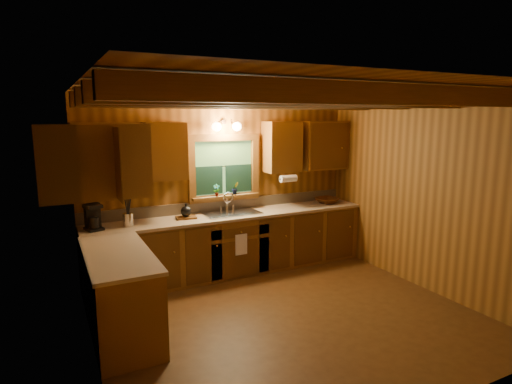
{
  "coord_description": "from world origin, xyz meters",
  "views": [
    {
      "loc": [
        -2.4,
        -3.98,
        2.3
      ],
      "look_at": [
        0.0,
        0.8,
        1.35
      ],
      "focal_mm": 29.75,
      "sensor_mm": 36.0,
      "label": 1
    }
  ],
  "objects": [
    {
      "name": "teakettle",
      "position": [
        -0.68,
        1.62,
        1.0
      ],
      "size": [
        0.15,
        0.15,
        0.19
      ],
      "rotation": [
        0.0,
        0.0,
        -0.29
      ],
      "color": "black",
      "rests_on": "cutting_board"
    },
    {
      "name": "coffee_maker",
      "position": [
        -1.91,
        1.57,
        1.06
      ],
      "size": [
        0.18,
        0.24,
        0.33
      ],
      "rotation": [
        0.0,
        0.0,
        0.3
      ],
      "color": "black",
      "rests_on": "countertop"
    },
    {
      "name": "paper_towel_roll",
      "position": [
        0.92,
        1.53,
        1.37
      ],
      "size": [
        0.27,
        0.11,
        0.11
      ],
      "primitive_type": "cylinder",
      "rotation": [
        0.0,
        1.57,
        0.0
      ],
      "color": "white",
      "rests_on": "upper_cabinets"
    },
    {
      "name": "base_cabinets",
      "position": [
        -0.49,
        1.28,
        0.43
      ],
      "size": [
        4.2,
        2.22,
        0.86
      ],
      "color": "brown",
      "rests_on": "ground"
    },
    {
      "name": "wall_sconce",
      "position": [
        0.0,
        1.75,
        2.16
      ],
      "size": [
        0.45,
        0.21,
        0.17
      ],
      "color": "black",
      "rests_on": "room"
    },
    {
      "name": "dish_towel",
      "position": [
        0.0,
        1.26,
        0.52
      ],
      "size": [
        0.18,
        0.01,
        0.3
      ],
      "primitive_type": "cube",
      "color": "white",
      "rests_on": "base_cabinets"
    },
    {
      "name": "potted_plant_right",
      "position": [
        0.15,
        1.81,
        1.24
      ],
      "size": [
        0.12,
        0.1,
        0.19
      ],
      "primitive_type": "imported",
      "rotation": [
        0.0,
        0.0,
        0.13
      ],
      "color": "#513011",
      "rests_on": "window_sill"
    },
    {
      "name": "upper_cabinets",
      "position": [
        -0.56,
        1.42,
        1.84
      ],
      "size": [
        4.19,
        1.77,
        0.78
      ],
      "color": "brown",
      "rests_on": "room"
    },
    {
      "name": "room",
      "position": [
        0.0,
        0.0,
        1.3
      ],
      "size": [
        4.2,
        4.2,
        4.2
      ],
      "color": "#4D2F12",
      "rests_on": "ground"
    },
    {
      "name": "dishwasher_panel",
      "position": [
        -1.47,
        0.68,
        0.43
      ],
      "size": [
        0.02,
        0.6,
        0.8
      ],
      "primitive_type": "cube",
      "color": "white",
      "rests_on": "base_cabinets"
    },
    {
      "name": "sink",
      "position": [
        0.0,
        1.6,
        0.86
      ],
      "size": [
        0.82,
        0.48,
        0.43
      ],
      "color": "silver",
      "rests_on": "countertop"
    },
    {
      "name": "utensil_crock",
      "position": [
        -1.48,
        1.56,
        0.99
      ],
      "size": [
        0.13,
        0.13,
        0.38
      ],
      "rotation": [
        0.0,
        0.0,
        -0.33
      ],
      "color": "silver",
      "rests_on": "countertop"
    },
    {
      "name": "wicker_basket",
      "position": [
        1.71,
        1.6,
        0.95
      ],
      "size": [
        0.41,
        0.41,
        0.09
      ],
      "primitive_type": "imported",
      "rotation": [
        0.0,
        0.0,
        0.11
      ],
      "color": "#48230C",
      "rests_on": "countertop"
    },
    {
      "name": "cutting_board",
      "position": [
        -0.68,
        1.62,
        0.91
      ],
      "size": [
        0.31,
        0.24,
        0.02
      ],
      "primitive_type": "cube",
      "rotation": [
        0.0,
        0.0,
        -0.17
      ],
      "color": "#513011",
      "rests_on": "countertop"
    },
    {
      "name": "countertop",
      "position": [
        -0.48,
        1.29,
        0.88
      ],
      "size": [
        4.2,
        2.24,
        0.04
      ],
      "color": "tan",
      "rests_on": "base_cabinets"
    },
    {
      "name": "backsplash",
      "position": [
        0.0,
        1.89,
        0.98
      ],
      "size": [
        4.2,
        0.02,
        0.16
      ],
      "primitive_type": "cube",
      "color": "tan",
      "rests_on": "room"
    },
    {
      "name": "potted_plant_left",
      "position": [
        -0.16,
        1.79,
        1.23
      ],
      "size": [
        0.11,
        0.09,
        0.18
      ],
      "primitive_type": "imported",
      "rotation": [
        0.0,
        0.0,
        -0.27
      ],
      "color": "#513011",
      "rests_on": "window_sill"
    },
    {
      "name": "ceiling_beams",
      "position": [
        0.0,
        0.0,
        2.49
      ],
      "size": [
        4.2,
        2.54,
        0.18
      ],
      "color": "brown",
      "rests_on": "room"
    },
    {
      "name": "window",
      "position": [
        0.0,
        1.87,
        1.53
      ],
      "size": [
        1.12,
        0.08,
        1.0
      ],
      "color": "brown",
      "rests_on": "room"
    },
    {
      "name": "window_sill",
      "position": [
        0.0,
        1.82,
        1.12
      ],
      "size": [
        1.06,
        0.14,
        0.04
      ],
      "primitive_type": "cube",
      "color": "brown",
      "rests_on": "room"
    }
  ]
}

